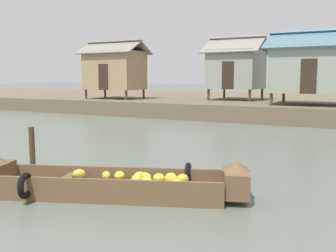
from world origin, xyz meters
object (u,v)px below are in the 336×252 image
(stilt_house_mid_right, at_px, (314,68))
(mooring_post, at_px, (32,151))
(banana_boat, at_px, (115,183))
(stilt_house_mid_left, at_px, (236,68))
(stilt_house_left, at_px, (115,70))

(stilt_house_mid_right, height_order, mooring_post, stilt_house_mid_right)
(banana_boat, height_order, stilt_house_mid_left, stilt_house_mid_left)
(banana_boat, distance_m, stilt_house_mid_right, 16.87)
(stilt_house_left, distance_m, stilt_house_mid_left, 8.71)
(stilt_house_left, bearing_deg, mooring_post, -60.06)
(stilt_house_mid_right, relative_size, mooring_post, 4.09)
(stilt_house_left, bearing_deg, stilt_house_mid_right, -1.13)
(stilt_house_mid_left, height_order, mooring_post, stilt_house_mid_left)
(stilt_house_mid_left, xyz_separation_m, stilt_house_mid_right, (5.47, -3.00, -0.11))
(stilt_house_mid_left, relative_size, mooring_post, 3.56)
(banana_boat, relative_size, stilt_house_mid_right, 1.11)
(stilt_house_left, distance_m, mooring_post, 19.04)
(stilt_house_mid_left, height_order, stilt_house_mid_right, stilt_house_mid_left)
(stilt_house_mid_left, relative_size, stilt_house_mid_right, 0.87)
(stilt_house_mid_left, bearing_deg, mooring_post, -86.55)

